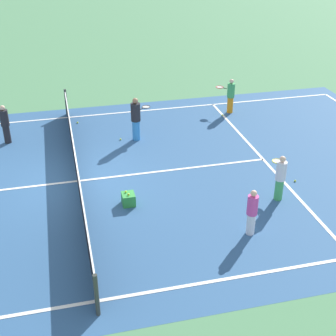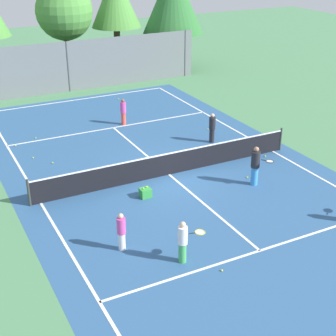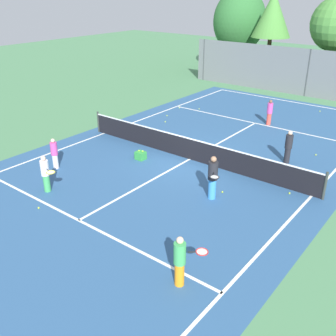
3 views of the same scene
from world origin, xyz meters
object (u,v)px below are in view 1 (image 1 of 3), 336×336
Objects in this scene: player_2 at (252,212)px; tennis_ball_3 at (78,123)px; ball_crate at (128,199)px; player_5 at (280,177)px; tennis_ball_4 at (121,139)px; tennis_ball_6 at (222,115)px; tennis_ball_9 at (295,181)px; player_1 at (136,119)px; player_0 at (5,124)px; player_4 at (230,95)px.

player_2 is 9.59m from tennis_ball_3.
ball_crate is 6.45× the size of tennis_ball_3.
player_5 is 6.62m from tennis_ball_4.
player_2 reaches higher than tennis_ball_6.
player_5 is 21.88× the size of tennis_ball_4.
tennis_ball_4 is 6.66m from tennis_ball_9.
player_2 is at bearing -164.15° from player_1.
player_0 is at bearing 93.95° from tennis_ball_6.
player_4 reaches higher than tennis_ball_6.
tennis_ball_6 and tennis_ball_9 have the same top height.
player_5 is at bearing 174.93° from tennis_ball_6.
tennis_ball_3 is (2.12, 2.06, -0.82)m from player_1.
tennis_ball_9 is at bearing -47.73° from player_2.
player_4 is 0.90m from tennis_ball_6.
player_1 is at bearing -98.82° from tennis_ball_4.
tennis_ball_9 is at bearing -131.96° from tennis_ball_4.
player_5 is at bearing 129.27° from tennis_ball_9.
player_2 is 2.07m from player_5.
player_4 is at bearing -67.78° from player_1.
player_0 reaches higher than ball_crate.
ball_crate is 5.40m from tennis_ball_9.
tennis_ball_4 is (0.09, 0.60, -0.82)m from player_1.
tennis_ball_9 is (-6.48, -6.41, 0.00)m from tennis_ball_3.
ball_crate is 6.45× the size of tennis_ball_6.
tennis_ball_4 is at bearing 108.79° from player_4.
player_1 is 25.17× the size of tennis_ball_6.
player_0 reaches higher than tennis_ball_3.
player_0 is 0.89× the size of player_1.
player_5 is (-6.05, -8.08, -0.01)m from player_0.
player_1 reaches higher than player_4.
player_0 reaches higher than tennis_ball_4.
player_4 is at bearing -0.26° from tennis_ball_9.
tennis_ball_3 is at bearing 24.30° from player_2.
tennis_ball_6 is at bearing -96.08° from tennis_ball_3.
player_2 is at bearing 134.12° from player_5.
ball_crate is at bearing 80.23° from player_5.
player_0 is 10.09m from player_5.
player_0 is 3.02m from tennis_ball_3.
tennis_ball_6 is (5.89, -5.00, -0.15)m from ball_crate.
ball_crate reaches higher than tennis_ball_6.
player_5 reaches higher than player_2.
player_0 is 10.50m from tennis_ball_9.
player_1 is 4.30m from tennis_ball_6.
player_1 is 4.73m from player_4.
tennis_ball_6 is (6.65, -0.59, -0.72)m from player_5.
tennis_ball_6 is (1.39, -4.55, 0.00)m from tennis_ball_4.
player_4 reaches higher than player_2.
player_1 reaches higher than player_0.
player_0 reaches higher than player_5.
player_0 is 1.02× the size of player_5.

